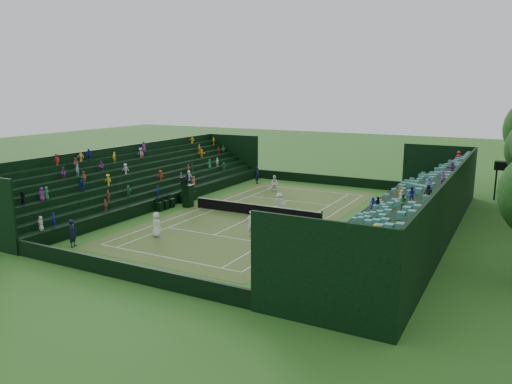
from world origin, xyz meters
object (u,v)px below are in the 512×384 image
tennis_net (256,209)px  player_near_east (251,223)px  player_far_west (275,184)px  player_near_west (156,225)px  umpire_chair (188,193)px  player_far_east (279,202)px

tennis_net → player_near_east: (2.38, -5.12, 0.39)m
tennis_net → player_far_west: (-2.96, 9.52, 0.32)m
player_near_west → player_near_east: bearing=-130.1°
umpire_chair → player_far_east: 8.24m
player_near_west → player_near_east: size_ratio=0.97×
player_near_east → tennis_net: bearing=-105.7°
player_far_east → tennis_net: bearing=-119.9°
player_near_west → player_near_east: 6.73m
player_far_west → player_near_west: bearing=-112.2°
umpire_chair → player_far_east: (7.92, 2.25, -0.46)m
umpire_chair → player_near_east: size_ratio=1.63×
player_near_east → player_far_west: 15.59m
tennis_net → player_near_east: 5.66m
player_near_west → player_far_west: (0.42, 18.12, -0.04)m
tennis_net → umpire_chair: umpire_chair is taller
player_near_west → player_far_east: player_near_west is taller
tennis_net → umpire_chair: (-6.80, -0.14, 0.75)m
umpire_chair → player_near_east: bearing=-28.5°
player_near_east → player_far_west: player_near_east is taller
tennis_net → player_far_east: size_ratio=7.08×
player_near_west → player_near_east: (5.76, 3.48, 0.03)m
player_near_west → tennis_net: bearing=-92.7°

